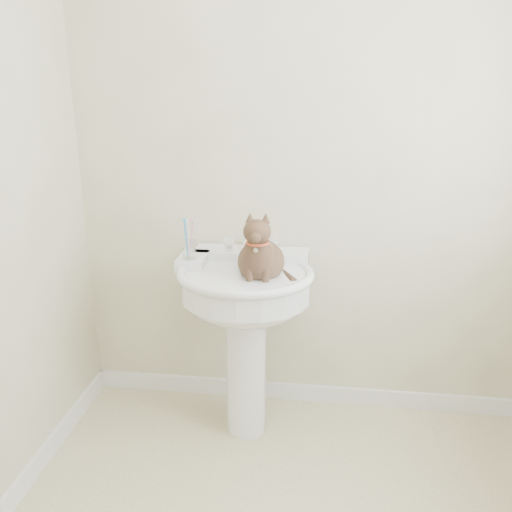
% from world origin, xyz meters
% --- Properties ---
extents(wall_back, '(2.20, 0.00, 2.50)m').
position_xyz_m(wall_back, '(0.00, 1.10, 1.25)').
color(wall_back, beige).
rests_on(wall_back, ground).
extents(baseboard_back, '(2.20, 0.02, 0.09)m').
position_xyz_m(baseboard_back, '(0.00, 1.09, 0.04)').
color(baseboard_back, white).
rests_on(baseboard_back, floor).
extents(pedestal_sink, '(0.62, 0.61, 0.85)m').
position_xyz_m(pedestal_sink, '(-0.25, 0.81, 0.67)').
color(pedestal_sink, white).
rests_on(pedestal_sink, floor).
extents(faucet, '(0.28, 0.12, 0.14)m').
position_xyz_m(faucet, '(-0.25, 0.96, 0.89)').
color(faucet, silver).
rests_on(faucet, pedestal_sink).
extents(soap_bar, '(0.10, 0.07, 0.03)m').
position_xyz_m(soap_bar, '(-0.22, 1.05, 0.87)').
color(soap_bar, yellow).
rests_on(soap_bar, pedestal_sink).
extents(toothbrush_cup, '(0.07, 0.07, 0.19)m').
position_xyz_m(toothbrush_cup, '(-0.50, 0.82, 0.90)').
color(toothbrush_cup, silver).
rests_on(toothbrush_cup, pedestal_sink).
extents(cat, '(0.22, 0.28, 0.41)m').
position_xyz_m(cat, '(-0.18, 0.78, 0.89)').
color(cat, brown).
rests_on(cat, pedestal_sink).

